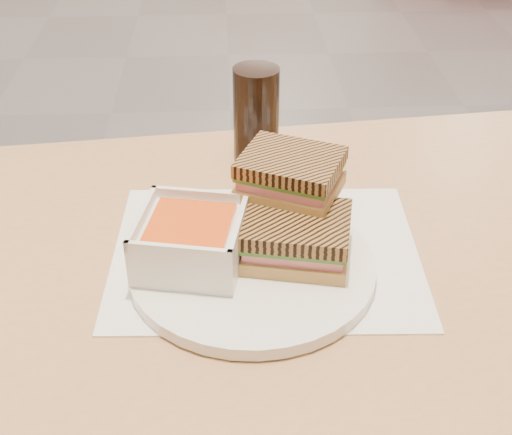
{
  "coord_description": "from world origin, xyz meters",
  "views": [
    {
      "loc": [
        -0.02,
        -2.69,
        1.29
      ],
      "look_at": [
        0.01,
        -2.0,
        0.82
      ],
      "focal_mm": 49.18,
      "sensor_mm": 36.0,
      "label": 1
    }
  ],
  "objects_px": {
    "main_table": "(328,315)",
    "soup_bowl": "(191,242)",
    "panini_lower": "(296,237)",
    "cola_glass": "(256,115)",
    "plate": "(252,267)"
  },
  "relations": [
    {
      "from": "plate",
      "to": "cola_glass",
      "type": "distance_m",
      "value": 0.29
    },
    {
      "from": "panini_lower",
      "to": "main_table",
      "type": "bearing_deg",
      "value": 32.97
    },
    {
      "from": "main_table",
      "to": "panini_lower",
      "type": "xyz_separation_m",
      "value": [
        -0.05,
        -0.03,
        0.16
      ]
    },
    {
      "from": "cola_glass",
      "to": "soup_bowl",
      "type": "bearing_deg",
      "value": -108.23
    },
    {
      "from": "main_table",
      "to": "cola_glass",
      "type": "relative_size",
      "value": 8.49
    },
    {
      "from": "plate",
      "to": "cola_glass",
      "type": "xyz_separation_m",
      "value": [
        0.02,
        0.29,
        0.06
      ]
    },
    {
      "from": "main_table",
      "to": "cola_glass",
      "type": "height_order",
      "value": "cola_glass"
    },
    {
      "from": "plate",
      "to": "soup_bowl",
      "type": "xyz_separation_m",
      "value": [
        -0.07,
        0.01,
        0.04
      ]
    },
    {
      "from": "panini_lower",
      "to": "cola_glass",
      "type": "xyz_separation_m",
      "value": [
        -0.04,
        0.28,
        0.03
      ]
    },
    {
      "from": "plate",
      "to": "soup_bowl",
      "type": "bearing_deg",
      "value": 174.82
    },
    {
      "from": "panini_lower",
      "to": "cola_glass",
      "type": "relative_size",
      "value": 0.97
    },
    {
      "from": "soup_bowl",
      "to": "cola_glass",
      "type": "distance_m",
      "value": 0.3
    },
    {
      "from": "panini_lower",
      "to": "cola_glass",
      "type": "bearing_deg",
      "value": 97.29
    },
    {
      "from": "main_table",
      "to": "soup_bowl",
      "type": "distance_m",
      "value": 0.24
    },
    {
      "from": "main_table",
      "to": "panini_lower",
      "type": "bearing_deg",
      "value": -147.03
    }
  ]
}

